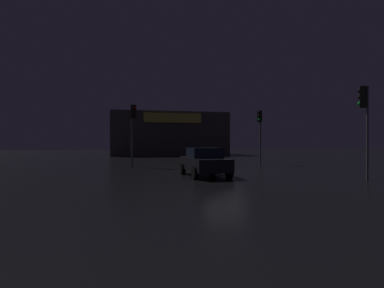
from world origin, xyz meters
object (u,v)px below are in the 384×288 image
at_px(traffic_signal_cross_left, 133,123).
at_px(car_near, 205,162).
at_px(traffic_signal_main, 260,126).
at_px(traffic_signal_opposite, 364,108).
at_px(store_building, 168,134).

height_order(traffic_signal_cross_left, car_near, traffic_signal_cross_left).
distance_m(traffic_signal_main, traffic_signal_cross_left, 9.93).
xyz_separation_m(traffic_signal_main, traffic_signal_opposite, (0.01, -10.86, 0.32)).
bearing_deg(traffic_signal_main, traffic_signal_cross_left, -179.23).
bearing_deg(traffic_signal_cross_left, traffic_signal_main, 0.77).
relative_size(store_building, car_near, 3.98).
xyz_separation_m(store_building, traffic_signal_main, (4.09, -20.75, 0.13)).
distance_m(traffic_signal_opposite, car_near, 7.94).
height_order(store_building, traffic_signal_main, store_building).
relative_size(traffic_signal_opposite, car_near, 1.12).
bearing_deg(traffic_signal_main, car_near, -131.93).
height_order(traffic_signal_main, traffic_signal_cross_left, traffic_signal_cross_left).
xyz_separation_m(traffic_signal_cross_left, car_near, (3.28, -7.27, -2.41)).
xyz_separation_m(store_building, car_near, (-2.55, -28.15, -2.15)).
bearing_deg(traffic_signal_cross_left, traffic_signal_opposite, -47.15).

